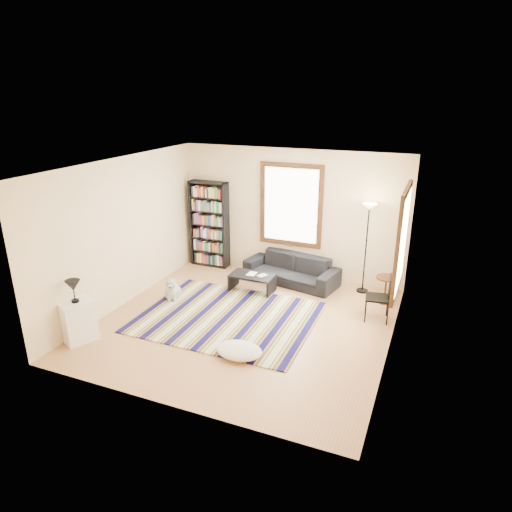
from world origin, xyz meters
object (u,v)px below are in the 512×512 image
at_px(floor_cushion, 239,350).
at_px(side_table, 385,290).
at_px(coffee_table, 252,283).
at_px(floor_lamp, 366,249).
at_px(folding_chair, 378,298).
at_px(dog, 173,288).
at_px(sofa, 291,269).
at_px(white_cabinet, 78,321).
at_px(bookshelf, 210,224).

relative_size(floor_cushion, side_table, 1.38).
bearing_deg(floor_cushion, side_table, 56.96).
relative_size(coffee_table, floor_lamp, 0.48).
relative_size(side_table, folding_chair, 0.63).
relative_size(folding_chair, dog, 1.70).
distance_m(floor_cushion, folding_chair, 2.75).
bearing_deg(dog, side_table, -4.01).
bearing_deg(sofa, white_cabinet, -112.84).
bearing_deg(side_table, white_cabinet, -142.85).
bearing_deg(floor_cushion, coffee_table, 108.16).
distance_m(sofa, floor_lamp, 1.65).
distance_m(sofa, side_table, 2.03).
bearing_deg(folding_chair, white_cabinet, -157.65).
xyz_separation_m(sofa, coffee_table, (-0.60, -0.75, -0.12)).
bearing_deg(sofa, coffee_table, -117.67).
bearing_deg(floor_lamp, floor_cushion, -112.91).
xyz_separation_m(white_cabinet, dog, (0.58, 1.94, -0.10)).
bearing_deg(floor_cushion, folding_chair, 48.87).
distance_m(coffee_table, dog, 1.63).
distance_m(bookshelf, side_table, 4.22).
xyz_separation_m(coffee_table, white_cabinet, (-1.88, -2.92, 0.17)).
xyz_separation_m(coffee_table, floor_lamp, (2.12, 0.85, 0.75)).
height_order(floor_lamp, dog, floor_lamp).
xyz_separation_m(bookshelf, floor_cushion, (2.27, -3.37, -0.91)).
relative_size(white_cabinet, dog, 1.38).
bearing_deg(dog, coffee_table, 12.44).
height_order(coffee_table, white_cabinet, white_cabinet).
bearing_deg(sofa, dog, -126.56).
relative_size(sofa, floor_cushion, 2.71).
bearing_deg(bookshelf, floor_cushion, -55.96).
relative_size(sofa, floor_lamp, 1.09).
bearing_deg(white_cabinet, sofa, 80.43).
bearing_deg(folding_chair, coffee_table, 165.24).
bearing_deg(white_cabinet, floor_cushion, 36.67).
bearing_deg(coffee_table, folding_chair, -6.55).
distance_m(bookshelf, coffee_table, 1.99).
relative_size(sofa, white_cabinet, 2.89).
xyz_separation_m(coffee_table, side_table, (2.62, 0.49, 0.09)).
bearing_deg(side_table, dog, -159.49).
distance_m(floor_cushion, floor_lamp, 3.57).
height_order(sofa, floor_lamp, floor_lamp).
xyz_separation_m(sofa, folding_chair, (1.97, -1.04, 0.13)).
distance_m(bookshelf, floor_cushion, 4.16).
distance_m(coffee_table, floor_lamp, 2.40).
relative_size(coffee_table, folding_chair, 1.05).
distance_m(sofa, folding_chair, 2.23).
bearing_deg(white_cabinet, floor_lamp, 67.79).
distance_m(sofa, floor_cushion, 3.11).
xyz_separation_m(side_table, folding_chair, (-0.05, -0.78, 0.16)).
bearing_deg(white_cabinet, dog, 97.89).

